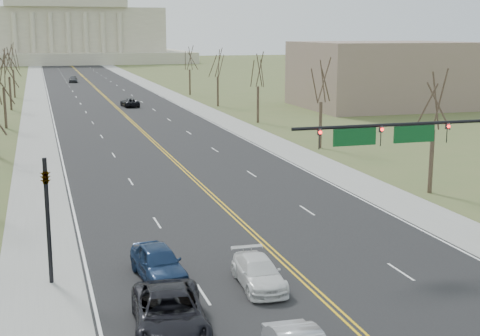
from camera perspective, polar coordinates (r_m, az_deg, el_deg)
road at (r=128.58m, az=-11.67°, el=6.19°), size 20.00×380.00×0.01m
cross_road at (r=28.70m, az=8.82°, el=-12.44°), size 120.00×14.00×0.01m
sidewalk_left at (r=128.05m, az=-17.05°, el=5.90°), size 4.00×380.00×0.03m
sidewalk_right at (r=130.21m, az=-6.38°, el=6.42°), size 4.00×380.00×0.03m
center_line at (r=128.58m, az=-11.67°, el=6.19°), size 0.42×380.00×0.01m
edge_line_left at (r=128.07m, az=-16.06°, el=5.96°), size 0.15×380.00×0.01m
edge_line_right at (r=129.83m, az=-7.34°, el=6.38°), size 0.15×380.00×0.01m
capitol at (r=267.70m, az=-14.69°, el=11.80°), size 90.00×60.00×50.00m
signal_mast at (r=36.88m, az=14.53°, el=2.07°), size 12.12×0.44×7.20m
signal_left at (r=32.02m, az=-16.13°, el=-3.18°), size 0.32×0.36×6.00m
tree_r_0 at (r=49.86m, az=16.27°, el=5.29°), size 3.74×3.74×8.50m
tree_r_1 at (r=67.43m, az=6.96°, el=7.20°), size 3.74×3.74×8.50m
tree_r_2 at (r=86.07m, az=1.55°, el=8.22°), size 3.74×3.74×8.50m
tree_l_2 at (r=85.74m, az=-19.62°, el=7.81°), size 3.96×3.96×9.00m
tree_r_3 at (r=105.21m, az=-1.92°, el=8.84°), size 3.74×3.74×8.50m
tree_l_3 at (r=105.70m, az=-19.16°, el=8.43°), size 3.96×3.96×9.00m
tree_r_4 at (r=124.62m, az=-4.33°, el=9.24°), size 3.74×3.74×8.50m
tree_l_4 at (r=125.67m, az=-18.85°, el=8.86°), size 3.96×3.96×9.00m
bldg_right_mass at (r=107.03m, az=12.13°, el=7.80°), size 25.00×20.00×10.00m
car_sb_outer_lead at (r=26.75m, az=-6.03°, el=-12.23°), size 3.39×6.30×1.68m
car_sb_inner_second at (r=31.28m, az=1.59°, el=-8.91°), size 2.06×4.64×1.32m
car_sb_outer_second at (r=32.36m, az=-6.99°, el=-8.00°), size 2.40×4.96×1.63m
car_far_nb at (r=106.24m, az=-9.39°, el=5.54°), size 2.73×5.04×1.34m
car_far_sb at (r=159.85m, az=-14.06°, el=7.38°), size 2.16×4.68×1.55m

